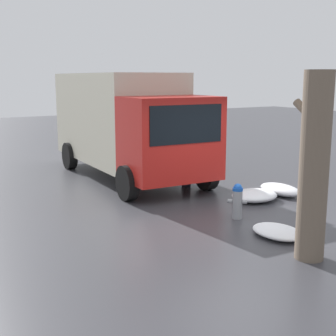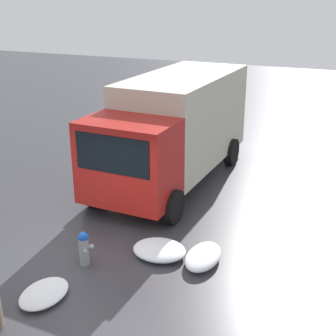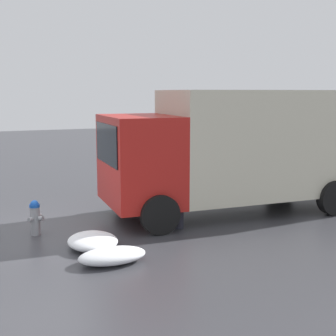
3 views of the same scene
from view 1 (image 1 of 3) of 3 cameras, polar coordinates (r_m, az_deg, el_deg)
name	(u,v)px [view 1 (image 1 of 3)]	position (r m, az deg, el deg)	size (l,w,h in m)	color
ground_plane	(237,219)	(10.48, 8.40, -6.12)	(60.00, 60.00, 0.00)	#38383D
fire_hydrant	(237,201)	(10.37, 8.46, -3.96)	(0.37, 0.37, 0.79)	gray
tree_trunk	(314,167)	(8.12, 17.37, 0.16)	(0.75, 0.49, 3.18)	#6B5B4C
delivery_truck	(125,121)	(14.58, -5.21, 5.72)	(7.12, 2.90, 3.19)	red
pedestrian	(187,155)	(13.17, 2.27, 1.56)	(0.36, 0.36, 1.66)	#23232D
snow_pile_by_hydrant	(255,195)	(11.99, 10.50, -3.29)	(1.00, 1.22, 0.28)	white
snow_pile_curbside	(280,189)	(12.75, 13.50, -2.56)	(1.28, 0.72, 0.28)	white
snow_pile_by_tree	(278,232)	(9.46, 13.23, -7.55)	(1.13, 0.82, 0.19)	white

